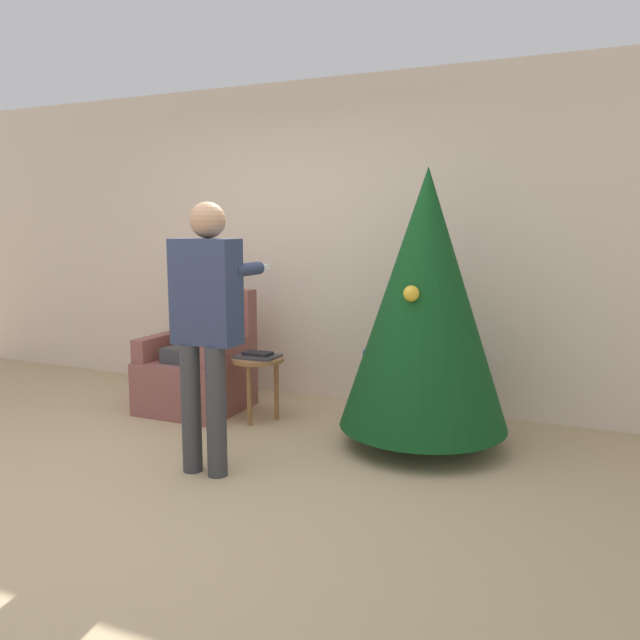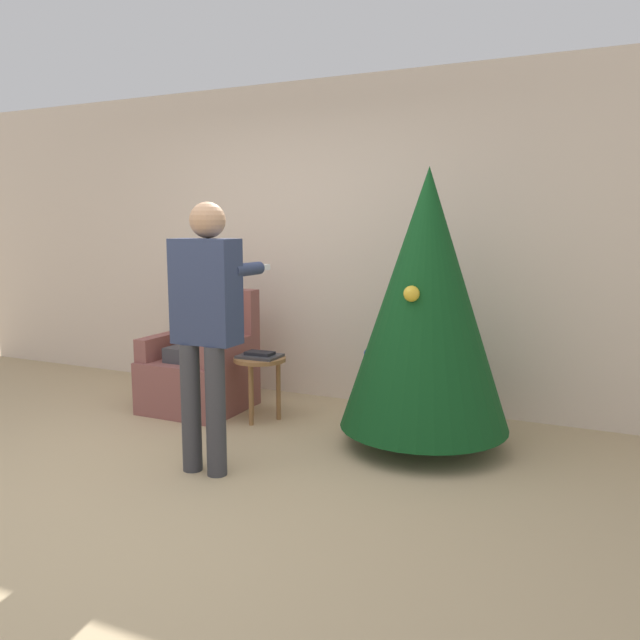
# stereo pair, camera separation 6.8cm
# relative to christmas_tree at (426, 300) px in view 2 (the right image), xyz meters

# --- Properties ---
(ground_plane) EXTENTS (14.00, 14.00, 0.00)m
(ground_plane) POSITION_rel_christmas_tree_xyz_m (-1.24, -1.35, -1.01)
(ground_plane) COLOR tan
(wall_back) EXTENTS (8.00, 0.06, 2.70)m
(wall_back) POSITION_rel_christmas_tree_xyz_m (-1.24, 0.88, 0.34)
(wall_back) COLOR beige
(wall_back) RESTS_ON ground_plane
(christmas_tree) EXTENTS (1.14, 1.14, 1.87)m
(christmas_tree) POSITION_rel_christmas_tree_xyz_m (0.00, 0.00, 0.00)
(christmas_tree) COLOR brown
(christmas_tree) RESTS_ON ground_plane
(armchair) EXTENTS (0.75, 0.73, 0.97)m
(armchair) POSITION_rel_christmas_tree_xyz_m (-1.91, 0.13, -0.68)
(armchair) COLOR brown
(armchair) RESTS_ON ground_plane
(person_seated) EXTENTS (0.36, 0.46, 1.24)m
(person_seated) POSITION_rel_christmas_tree_xyz_m (-1.91, 0.10, -0.33)
(person_seated) COLOR #38383D
(person_seated) RESTS_ON ground_plane
(person_standing) EXTENTS (0.42, 0.57, 1.63)m
(person_standing) POSITION_rel_christmas_tree_xyz_m (-1.08, -0.96, -0.03)
(person_standing) COLOR #38383D
(person_standing) RESTS_ON ground_plane
(side_stool) EXTENTS (0.40, 0.40, 0.50)m
(side_stool) POSITION_rel_christmas_tree_xyz_m (-1.30, 0.03, -0.59)
(side_stool) COLOR olive
(side_stool) RESTS_ON ground_plane
(laptop) EXTENTS (0.31, 0.24, 0.02)m
(laptop) POSITION_rel_christmas_tree_xyz_m (-1.30, 0.03, -0.50)
(laptop) COLOR #38383D
(laptop) RESTS_ON side_stool
(book) EXTENTS (0.21, 0.12, 0.02)m
(book) POSITION_rel_christmas_tree_xyz_m (-1.30, 0.03, -0.48)
(book) COLOR black
(book) RESTS_ON laptop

